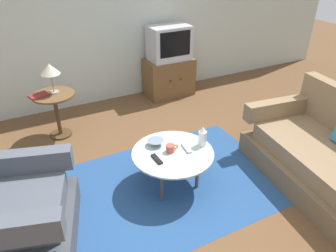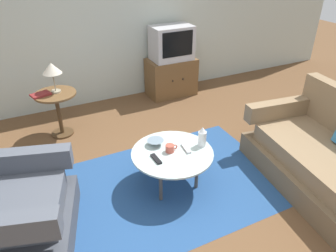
% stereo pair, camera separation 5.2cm
% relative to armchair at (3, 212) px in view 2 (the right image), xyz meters
% --- Properties ---
extents(ground_plane, '(16.00, 16.00, 0.00)m').
position_rel_armchair_xyz_m(ground_plane, '(1.51, -0.15, -0.30)').
color(ground_plane, brown).
extents(back_wall, '(9.00, 0.12, 2.70)m').
position_rel_armchair_xyz_m(back_wall, '(1.51, 2.37, 1.05)').
color(back_wall, '#B2BCB2').
rests_on(back_wall, ground).
extents(area_rug, '(2.23, 1.60, 0.00)m').
position_rel_armchair_xyz_m(area_rug, '(1.53, 0.02, -0.30)').
color(area_rug, navy).
rests_on(area_rug, ground).
extents(armchair, '(1.17, 1.16, 0.91)m').
position_rel_armchair_xyz_m(armchair, '(0.00, 0.00, 0.00)').
color(armchair, '#3E424B').
rests_on(armchair, ground).
extents(couch, '(1.10, 1.70, 0.88)m').
position_rel_armchair_xyz_m(couch, '(2.96, -0.63, -0.01)').
color(couch, brown).
rests_on(couch, ground).
extents(coffee_table, '(0.81, 0.81, 0.40)m').
position_rel_armchair_xyz_m(coffee_table, '(1.53, 0.02, 0.07)').
color(coffee_table, '#B2C6C1').
rests_on(coffee_table, ground).
extents(side_table, '(0.51, 0.51, 0.58)m').
position_rel_armchair_xyz_m(side_table, '(0.69, 1.54, 0.12)').
color(side_table, brown).
rests_on(side_table, ground).
extents(tv_stand, '(0.76, 0.47, 0.59)m').
position_rel_armchair_xyz_m(tv_stand, '(2.54, 2.05, -0.00)').
color(tv_stand, brown).
rests_on(tv_stand, ground).
extents(television, '(0.62, 0.41, 0.51)m').
position_rel_armchair_xyz_m(television, '(2.54, 2.04, 0.55)').
color(television, '#B7B7BC').
rests_on(television, tv_stand).
extents(table_lamp, '(0.23, 0.23, 0.37)m').
position_rel_armchair_xyz_m(table_lamp, '(0.71, 1.57, 0.58)').
color(table_lamp, '#9E937A').
rests_on(table_lamp, side_table).
extents(vase, '(0.08, 0.08, 0.21)m').
position_rel_armchair_xyz_m(vase, '(1.85, -0.01, 0.21)').
color(vase, white).
rests_on(vase, coffee_table).
extents(mug, '(0.13, 0.08, 0.08)m').
position_rel_armchair_xyz_m(mug, '(1.52, 0.04, 0.14)').
color(mug, '#B74C3D').
rests_on(mug, coffee_table).
extents(bowl, '(0.17, 0.17, 0.06)m').
position_rel_armchair_xyz_m(bowl, '(1.44, 0.21, 0.13)').
color(bowl, slate).
rests_on(bowl, coffee_table).
extents(tv_remote_dark, '(0.05, 0.17, 0.02)m').
position_rel_armchair_xyz_m(tv_remote_dark, '(1.34, -0.03, 0.12)').
color(tv_remote_dark, black).
rests_on(tv_remote_dark, coffee_table).
extents(tv_remote_silver, '(0.06, 0.17, 0.02)m').
position_rel_armchair_xyz_m(tv_remote_silver, '(1.68, 0.00, 0.12)').
color(tv_remote_silver, '#B2B2B7').
rests_on(tv_remote_silver, coffee_table).
extents(book, '(0.25, 0.20, 0.02)m').
position_rel_armchair_xyz_m(book, '(0.53, 1.55, 0.30)').
color(book, maroon).
rests_on(book, side_table).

